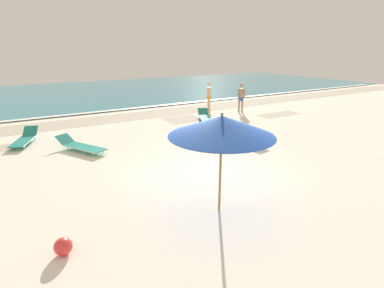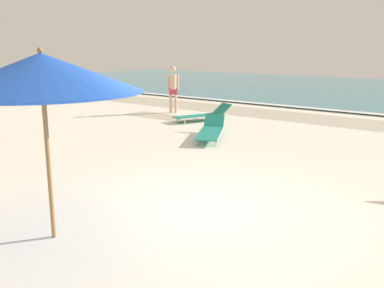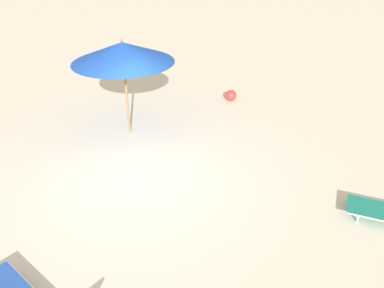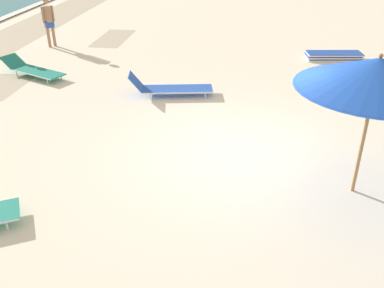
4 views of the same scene
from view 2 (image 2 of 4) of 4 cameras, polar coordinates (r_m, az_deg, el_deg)
name	(u,v)px [view 2 (image 2 of 4)]	position (r m, az deg, el deg)	size (l,w,h in m)	color
ground_plane	(209,215)	(6.75, 2.34, -9.43)	(60.00, 60.00, 0.16)	silver
beach_umbrella	(42,73)	(5.60, -19.41, 8.87)	(2.50, 2.50, 2.47)	#9E7547
sun_lounger_under_umbrella	(203,115)	(14.67, 1.45, 3.94)	(1.30, 2.16, 0.53)	#1E8475
sun_lounger_beside_umbrella	(211,131)	(11.88, 2.50, 1.79)	(1.66, 2.33, 0.49)	#1E8475
beachgoer_shoreline_child	(173,87)	(16.45, -2.54, 7.67)	(0.34, 0.34, 1.76)	beige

